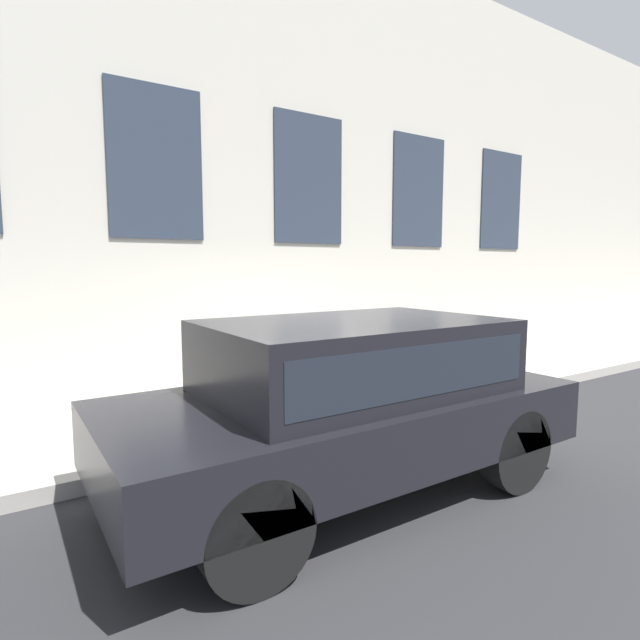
# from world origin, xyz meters

# --- Properties ---
(ground_plane) EXTENTS (80.00, 80.00, 0.00)m
(ground_plane) POSITION_xyz_m (0.00, 0.00, 0.00)
(ground_plane) COLOR #2D2D30
(sidewalk) EXTENTS (2.48, 60.00, 0.17)m
(sidewalk) POSITION_xyz_m (1.24, 0.00, 0.08)
(sidewalk) COLOR #B2ADA3
(sidewalk) RESTS_ON ground_plane
(building_facade) EXTENTS (0.33, 40.00, 7.74)m
(building_facade) POSITION_xyz_m (2.63, -0.00, 3.87)
(building_facade) COLOR beige
(building_facade) RESTS_ON ground_plane
(fire_hydrant) EXTENTS (0.35, 0.46, 0.69)m
(fire_hydrant) POSITION_xyz_m (0.44, 0.17, 0.52)
(fire_hydrant) COLOR gray
(fire_hydrant) RESTS_ON sidewalk
(person) EXTENTS (0.26, 0.17, 1.08)m
(person) POSITION_xyz_m (0.69, -0.69, 0.81)
(person) COLOR #232328
(person) RESTS_ON sidewalk
(parked_truck_charcoal_near) EXTENTS (2.01, 4.38, 1.63)m
(parked_truck_charcoal_near) POSITION_xyz_m (-1.22, 0.58, 0.96)
(parked_truck_charcoal_near) COLOR black
(parked_truck_charcoal_near) RESTS_ON ground_plane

